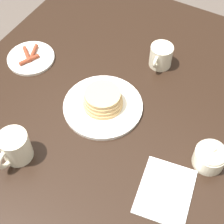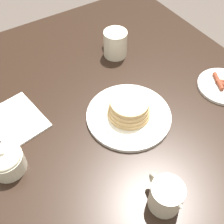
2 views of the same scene
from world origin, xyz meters
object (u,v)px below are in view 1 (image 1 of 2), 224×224
at_px(sugar_bowl, 210,156).
at_px(pancake_plate, 103,102).
at_px(side_plate_bacon, 31,58).
at_px(creamer_pitcher, 161,55).
at_px(napkin, 165,191).
at_px(coffee_mug, 15,147).

bearing_deg(sugar_bowl, pancake_plate, -94.72).
distance_m(side_plate_bacon, creamer_pitcher, 0.46).
height_order(creamer_pitcher, napkin, creamer_pitcher).
distance_m(pancake_plate, sugar_bowl, 0.36).
xyz_separation_m(side_plate_bacon, coffee_mug, (0.33, 0.21, 0.04)).
bearing_deg(creamer_pitcher, side_plate_bacon, -63.97).
distance_m(sugar_bowl, napkin, 0.16).
height_order(side_plate_bacon, napkin, side_plate_bacon).
xyz_separation_m(side_plate_bacon, sugar_bowl, (0.09, 0.69, 0.03)).
bearing_deg(pancake_plate, creamer_pitcher, 163.11).
bearing_deg(creamer_pitcher, coffee_mug, -20.83).
height_order(creamer_pitcher, sugar_bowl, creamer_pitcher).
xyz_separation_m(pancake_plate, napkin, (0.17, 0.29, -0.02)).
relative_size(coffee_mug, napkin, 0.60).
relative_size(pancake_plate, napkin, 1.30).
height_order(side_plate_bacon, coffee_mug, coffee_mug).
bearing_deg(side_plate_bacon, coffee_mug, 31.85).
bearing_deg(creamer_pitcher, sugar_bowl, 43.96).
xyz_separation_m(pancake_plate, side_plate_bacon, (-0.06, -0.33, -0.02)).
relative_size(creamer_pitcher, napkin, 0.59).
distance_m(side_plate_bacon, napkin, 0.66).
bearing_deg(coffee_mug, napkin, 104.17).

